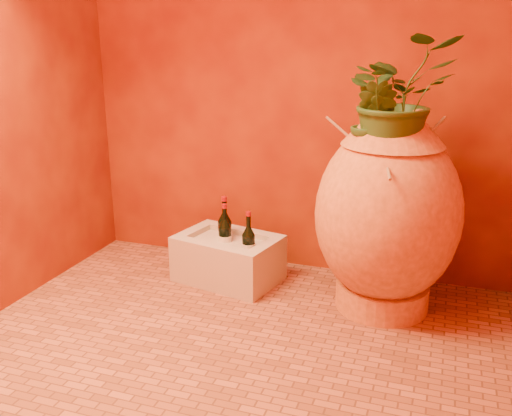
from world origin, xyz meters
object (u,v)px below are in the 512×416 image
at_px(wine_bottle_c, 225,233).
at_px(wall_tap, 379,144).
at_px(amphora, 387,213).
at_px(stone_basin, 228,259).
at_px(wine_bottle_b, 225,238).
at_px(wine_bottle_a, 249,246).

relative_size(wine_bottle_c, wall_tap, 2.20).
xyz_separation_m(amphora, wine_bottle_c, (-0.89, 0.10, -0.24)).
xyz_separation_m(stone_basin, wine_bottle_c, (-0.04, 0.05, 0.14)).
distance_m(wine_bottle_b, wall_tap, 0.98).
bearing_deg(stone_basin, wine_bottle_b, 171.83).
height_order(wine_bottle_c, wall_tap, wall_tap).
xyz_separation_m(wine_bottle_a, wine_bottle_b, (-0.16, 0.07, 0.00)).
bearing_deg(wall_tap, wine_bottle_b, -161.78).
bearing_deg(amphora, wall_tap, 107.19).
bearing_deg(wall_tap, stone_basin, -161.16).
bearing_deg(wine_bottle_c, wall_tap, 14.84).
distance_m(amphora, wine_bottle_c, 0.93).
height_order(stone_basin, wine_bottle_c, wine_bottle_c).
relative_size(stone_basin, wine_bottle_b, 2.02).
bearing_deg(wall_tap, wine_bottle_a, -152.28).
relative_size(amphora, wine_bottle_a, 3.40).
xyz_separation_m(amphora, wine_bottle_a, (-0.71, -0.01, -0.26)).
bearing_deg(wall_tap, amphora, -72.81).
bearing_deg(wine_bottle_b, wine_bottle_a, -22.44).
xyz_separation_m(amphora, stone_basin, (-0.86, 0.05, -0.38)).
xyz_separation_m(stone_basin, wine_bottle_b, (-0.02, 0.00, 0.13)).
distance_m(stone_basin, wine_bottle_b, 0.13).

